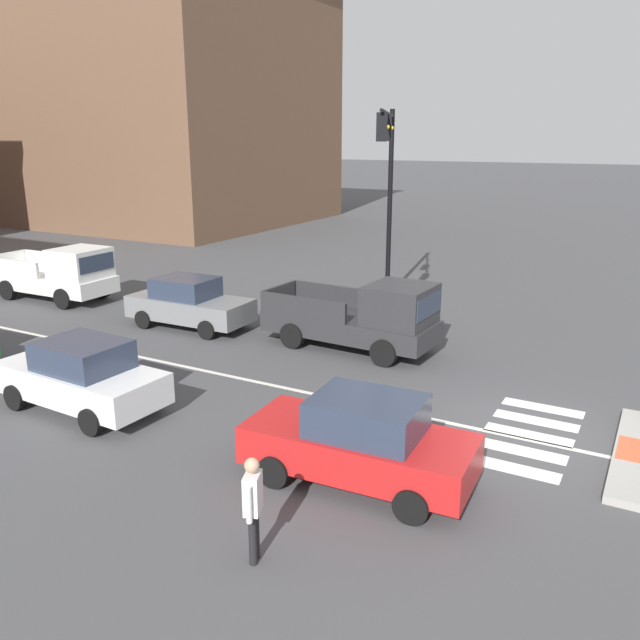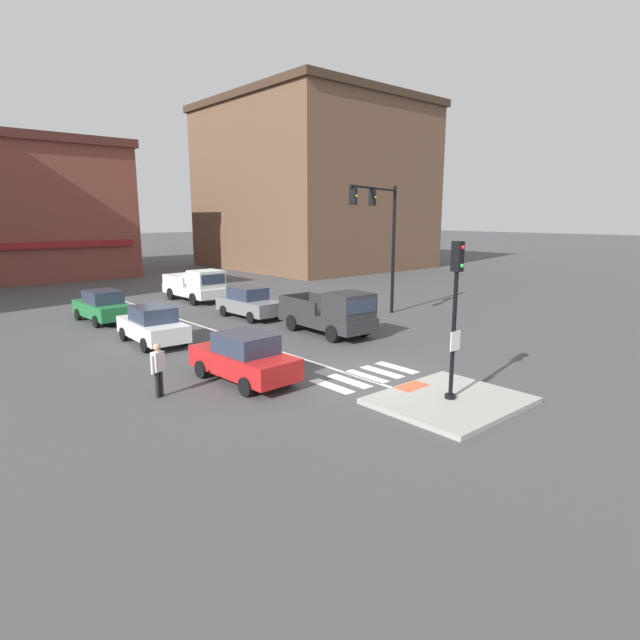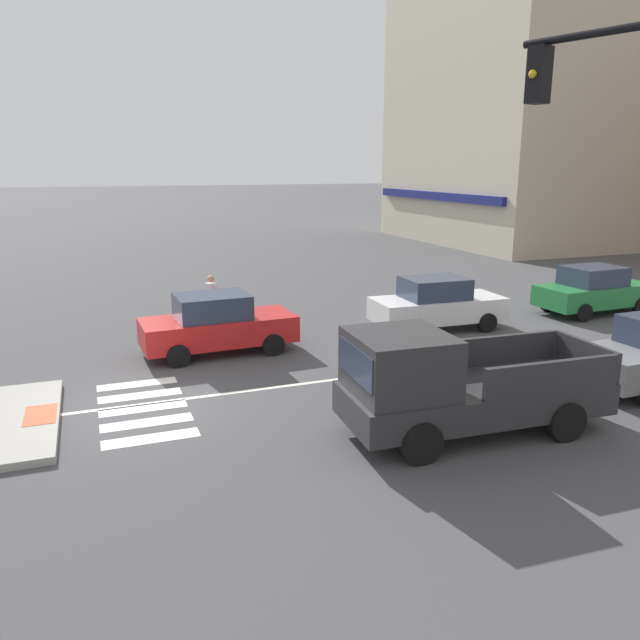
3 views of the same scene
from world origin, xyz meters
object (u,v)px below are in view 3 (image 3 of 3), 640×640
Objects in this scene: car_red_westbound_near at (217,324)px; pickup_truck_charcoal_eastbound_mid at (453,385)px; car_white_westbound_far at (437,304)px; car_green_westbound_distant at (594,290)px; pedestrian_at_curb_left at (211,297)px.

pickup_truck_charcoal_eastbound_mid is at bearing 24.60° from car_red_westbound_near.
car_white_westbound_far is at bearing 151.08° from pickup_truck_charcoal_eastbound_mid.
car_white_westbound_far and car_red_westbound_near have the same top height.
pedestrian_at_curb_left is (-2.69, -12.76, 0.17)m from car_green_westbound_distant.
car_white_westbound_far is 7.89m from pickup_truck_charcoal_eastbound_mid.
pedestrian_at_curb_left is at bearing 171.99° from car_red_westbound_near.
car_red_westbound_near is at bearing -89.62° from car_green_westbound_distant.
car_red_westbound_near is 2.50× the size of pedestrian_at_curb_left.
car_red_westbound_near is 2.81m from pedestrian_at_curb_left.
car_red_westbound_near is 7.47m from pickup_truck_charcoal_eastbound_mid.
pedestrian_at_curb_left reaches higher than car_white_westbound_far.
car_red_westbound_near is at bearing -89.03° from car_white_westbound_far.
car_white_westbound_far is at bearing -90.28° from car_green_westbound_distant.
pickup_truck_charcoal_eastbound_mid is (6.91, -3.82, 0.17)m from car_white_westbound_far.
car_green_westbound_distant is at bearing 78.08° from pedestrian_at_curb_left.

